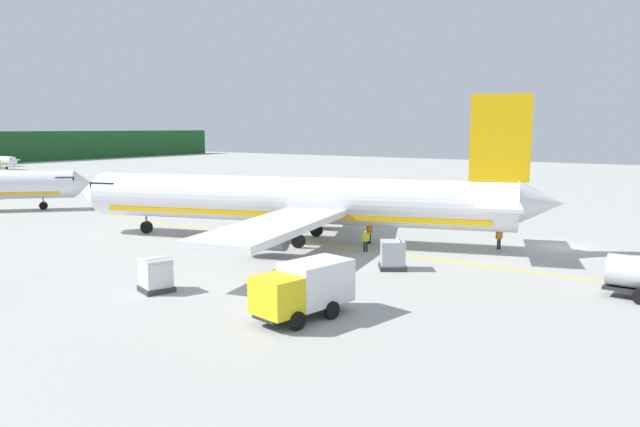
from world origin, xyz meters
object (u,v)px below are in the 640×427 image
at_px(airliner_foreground, 297,201).
at_px(cargo_container_mid, 156,275).
at_px(cargo_container_near, 393,255).
at_px(crew_loader_left, 369,232).
at_px(crew_marshaller, 366,239).
at_px(service_truck_baggage, 304,288).
at_px(crew_loader_right, 499,237).

height_order(airliner_foreground, cargo_container_mid, airliner_foreground).
bearing_deg(cargo_container_near, crew_loader_left, 39.84).
bearing_deg(crew_loader_left, cargo_container_mid, 170.91).
bearing_deg(crew_marshaller, service_truck_baggage, -160.70).
xyz_separation_m(cargo_container_mid, crew_loader_right, (23.15, -12.63, 0.04)).
xyz_separation_m(cargo_container_mid, crew_marshaller, (16.51, -4.47, -0.00)).
relative_size(airliner_foreground, cargo_container_near, 16.76).
relative_size(cargo_container_mid, crew_loader_right, 1.28).
bearing_deg(crew_loader_right, crew_loader_left, 111.12).
bearing_deg(crew_loader_right, cargo_container_near, 160.02).
bearing_deg(cargo_container_mid, crew_marshaller, -15.15).
distance_m(cargo_container_near, cargo_container_mid, 15.41).
bearing_deg(crew_loader_left, crew_loader_right, -68.88).
relative_size(cargo_container_near, crew_loader_right, 1.42).
xyz_separation_m(crew_marshaller, crew_loader_right, (6.64, -8.16, 0.04)).
bearing_deg(cargo_container_near, airliner_foreground, 69.07).
xyz_separation_m(airliner_foreground, crew_loader_right, (6.24, -14.98, -2.38)).
bearing_deg(cargo_container_mid, crew_loader_left, -9.09).
distance_m(cargo_container_mid, crew_loader_left, 19.72).
bearing_deg(airliner_foreground, cargo_container_mid, -172.10).
bearing_deg(airliner_foreground, crew_loader_right, -67.38).
xyz_separation_m(cargo_container_near, cargo_container_mid, (-12.64, 8.81, -0.00)).
relative_size(crew_marshaller, crew_loader_right, 0.96).
xyz_separation_m(service_truck_baggage, cargo_container_near, (11.70, 1.11, -0.56)).
xyz_separation_m(crew_loader_left, crew_loader_right, (3.68, -9.52, 0.02)).
height_order(cargo_container_near, crew_loader_right, cargo_container_near).
height_order(service_truck_baggage, crew_loader_left, service_truck_baggage).
height_order(crew_loader_left, crew_loader_right, crew_loader_right).
bearing_deg(service_truck_baggage, cargo_container_near, 5.41).
height_order(airliner_foreground, crew_loader_right, airliner_foreground).
bearing_deg(cargo_container_mid, crew_loader_right, -28.62).
bearing_deg(airliner_foreground, crew_loader_left, -64.85).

